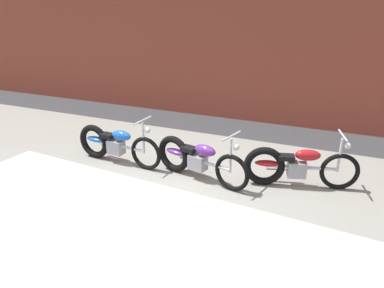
# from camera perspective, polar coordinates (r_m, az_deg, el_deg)

# --- Properties ---
(ground_plane) EXTENTS (80.00, 80.00, 0.00)m
(ground_plane) POSITION_cam_1_polar(r_m,az_deg,el_deg) (6.12, -6.28, -9.14)
(ground_plane) COLOR #38383A
(sidewalk_slab) EXTENTS (36.00, 3.50, 0.01)m
(sidewalk_slab) POSITION_cam_1_polar(r_m,az_deg,el_deg) (7.51, 0.22, -2.90)
(sidewalk_slab) COLOR gray
(sidewalk_slab) RESTS_ON ground
(brick_building_wall) EXTENTS (36.00, 0.50, 5.25)m
(brick_building_wall) POSITION_cam_1_polar(r_m,az_deg,el_deg) (10.12, 8.33, 18.56)
(brick_building_wall) COLOR brown
(brick_building_wall) RESTS_ON ground
(motorcycle_blue) EXTENTS (2.01, 0.58, 1.03)m
(motorcycle_blue) POSITION_cam_1_polar(r_m,az_deg,el_deg) (7.57, -12.35, 0.03)
(motorcycle_blue) COLOR black
(motorcycle_blue) RESTS_ON ground
(motorcycle_purple) EXTENTS (1.98, 0.74, 1.03)m
(motorcycle_purple) POSITION_cam_1_polar(r_m,az_deg,el_deg) (6.71, 0.38, -2.29)
(motorcycle_purple) COLOR black
(motorcycle_purple) RESTS_ON ground
(motorcycle_red) EXTENTS (1.96, 0.78, 1.03)m
(motorcycle_red) POSITION_cam_1_polar(r_m,az_deg,el_deg) (6.66, 15.53, -3.34)
(motorcycle_red) COLOR black
(motorcycle_red) RESTS_ON ground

